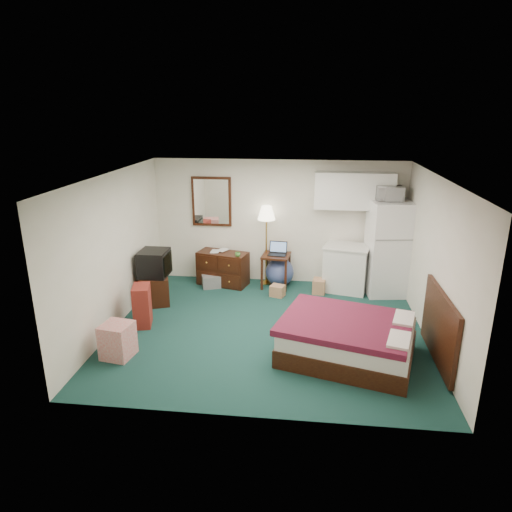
# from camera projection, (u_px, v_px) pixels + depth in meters

# --- Properties ---
(floor) EXTENTS (5.00, 4.50, 0.01)m
(floor) POSITION_uv_depth(u_px,v_px,m) (268.00, 329.00, 7.47)
(floor) COLOR #133935
(floor) RESTS_ON ground
(ceiling) EXTENTS (5.00, 4.50, 0.01)m
(ceiling) POSITION_uv_depth(u_px,v_px,m) (269.00, 176.00, 6.70)
(ceiling) COLOR beige
(ceiling) RESTS_ON walls
(walls) EXTENTS (5.01, 4.51, 2.50)m
(walls) POSITION_uv_depth(u_px,v_px,m) (268.00, 257.00, 7.08)
(walls) COLOR beige
(walls) RESTS_ON floor
(mirror) EXTENTS (0.80, 0.06, 1.00)m
(mirror) POSITION_uv_depth(u_px,v_px,m) (212.00, 201.00, 9.20)
(mirror) COLOR white
(mirror) RESTS_ON walls
(upper_cabinets) EXTENTS (1.50, 0.35, 0.70)m
(upper_cabinets) POSITION_uv_depth(u_px,v_px,m) (354.00, 191.00, 8.67)
(upper_cabinets) COLOR white
(upper_cabinets) RESTS_ON walls
(headboard) EXTENTS (0.06, 1.56, 1.00)m
(headboard) POSITION_uv_depth(u_px,v_px,m) (439.00, 327.00, 6.33)
(headboard) COLOR black
(headboard) RESTS_ON walls
(dresser) EXTENTS (1.08, 0.70, 0.68)m
(dresser) POSITION_uv_depth(u_px,v_px,m) (223.00, 268.00, 9.28)
(dresser) COLOR black
(dresser) RESTS_ON floor
(floor_lamp) EXTENTS (0.36, 0.36, 1.62)m
(floor_lamp) POSITION_uv_depth(u_px,v_px,m) (266.00, 246.00, 9.18)
(floor_lamp) COLOR gold
(floor_lamp) RESTS_ON floor
(desk) EXTENTS (0.59, 0.59, 0.68)m
(desk) POSITION_uv_depth(u_px,v_px,m) (276.00, 271.00, 9.15)
(desk) COLOR black
(desk) RESTS_ON floor
(exercise_ball) EXTENTS (0.67, 0.67, 0.57)m
(exercise_ball) POSITION_uv_depth(u_px,v_px,m) (280.00, 272.00, 9.22)
(exercise_ball) COLOR #3B4A82
(exercise_ball) RESTS_ON floor
(kitchen_counter) EXTENTS (0.93, 0.78, 0.88)m
(kitchen_counter) POSITION_uv_depth(u_px,v_px,m) (346.00, 269.00, 8.94)
(kitchen_counter) COLOR white
(kitchen_counter) RESTS_ON floor
(fridge) EXTENTS (0.84, 0.84, 1.82)m
(fridge) POSITION_uv_depth(u_px,v_px,m) (388.00, 248.00, 8.68)
(fridge) COLOR white
(fridge) RESTS_ON floor
(bed) EXTENTS (2.11, 1.84, 0.58)m
(bed) POSITION_uv_depth(u_px,v_px,m) (348.00, 339.00, 6.55)
(bed) COLOR #420616
(bed) RESTS_ON floor
(tv_stand) EXTENTS (0.68, 0.71, 0.52)m
(tv_stand) POSITION_uv_depth(u_px,v_px,m) (154.00, 289.00, 8.41)
(tv_stand) COLOR black
(tv_stand) RESTS_ON floor
(suitcase) EXTENTS (0.36, 0.48, 0.69)m
(suitcase) POSITION_uv_depth(u_px,v_px,m) (142.00, 306.00, 7.52)
(suitcase) COLOR maroon
(suitcase) RESTS_ON floor
(retail_box) EXTENTS (0.47, 0.47, 0.51)m
(retail_box) POSITION_uv_depth(u_px,v_px,m) (118.00, 340.00, 6.58)
(retail_box) COLOR silver
(retail_box) RESTS_ON floor
(file_bin) EXTENTS (0.43, 0.37, 0.25)m
(file_bin) POSITION_uv_depth(u_px,v_px,m) (211.00, 281.00, 9.18)
(file_bin) COLOR slate
(file_bin) RESTS_ON floor
(cardboard_box_a) EXTENTS (0.31, 0.29, 0.22)m
(cardboard_box_a) POSITION_uv_depth(u_px,v_px,m) (277.00, 291.00, 8.75)
(cardboard_box_a) COLOR #9C7351
(cardboard_box_a) RESTS_ON floor
(cardboard_box_b) EXTENTS (0.27, 0.31, 0.28)m
(cardboard_box_b) POSITION_uv_depth(u_px,v_px,m) (319.00, 286.00, 8.89)
(cardboard_box_b) COLOR #9C7351
(cardboard_box_b) RESTS_ON floor
(laptop) EXTENTS (0.38, 0.32, 0.24)m
(laptop) POSITION_uv_depth(u_px,v_px,m) (277.00, 249.00, 8.99)
(laptop) COLOR black
(laptop) RESTS_ON desk
(crt_tv) EXTENTS (0.52, 0.56, 0.48)m
(crt_tv) POSITION_uv_depth(u_px,v_px,m) (154.00, 263.00, 8.29)
(crt_tv) COLOR black
(crt_tv) RESTS_ON tv_stand
(microwave) EXTENTS (0.50, 0.30, 0.33)m
(microwave) POSITION_uv_depth(u_px,v_px,m) (390.00, 192.00, 8.38)
(microwave) COLOR white
(microwave) RESTS_ON fridge
(book_a) EXTENTS (0.17, 0.03, 0.24)m
(book_a) POSITION_uv_depth(u_px,v_px,m) (211.00, 246.00, 9.18)
(book_a) COLOR #9C7351
(book_a) RESTS_ON dresser
(book_b) EXTENTS (0.17, 0.11, 0.25)m
(book_b) POSITION_uv_depth(u_px,v_px,m) (219.00, 244.00, 9.29)
(book_b) COLOR #9C7351
(book_b) RESTS_ON dresser
(mug) EXTENTS (0.13, 0.11, 0.11)m
(mug) POSITION_uv_depth(u_px,v_px,m) (238.00, 254.00, 8.89)
(mug) COLOR #4F8938
(mug) RESTS_ON dresser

